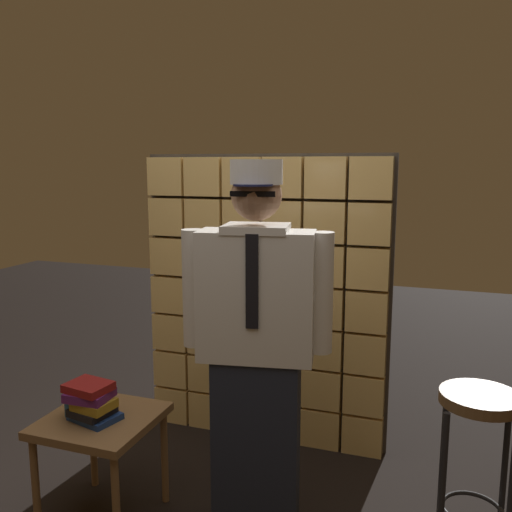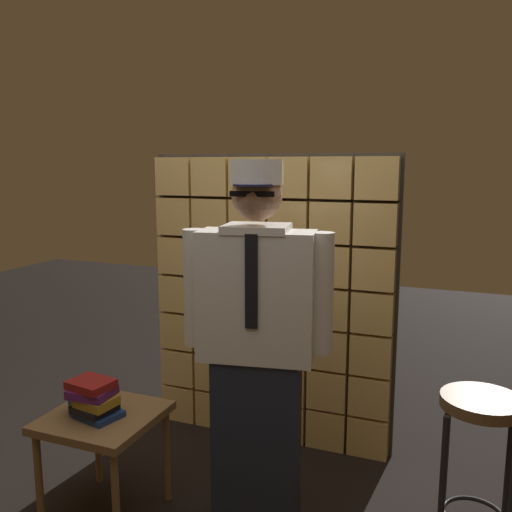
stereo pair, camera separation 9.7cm
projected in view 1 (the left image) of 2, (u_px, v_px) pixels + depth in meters
glass_block_wall at (263, 302)px, 3.39m from camera, size 1.57×0.10×1.83m
standing_person at (256, 343)px, 2.53m from camera, size 0.71×0.34×1.77m
bar_stool at (477, 437)px, 2.34m from camera, size 0.34×0.34×0.78m
side_table at (101, 430)px, 2.64m from camera, size 0.52×0.52×0.54m
book_stack at (92, 402)px, 2.57m from camera, size 0.26×0.22×0.19m
coffee_mug at (73, 406)px, 2.63m from camera, size 0.13×0.08×0.09m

